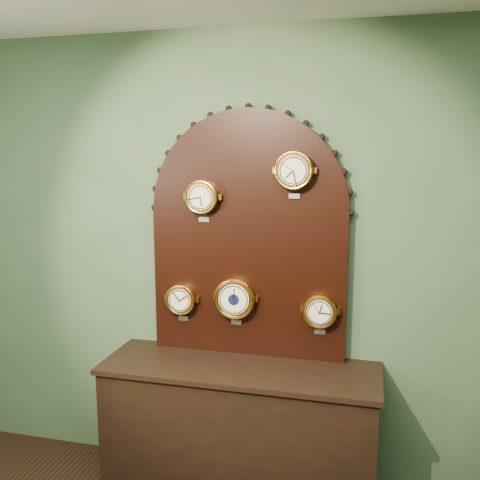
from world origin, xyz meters
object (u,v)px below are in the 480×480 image
(roman_clock, at_px, (202,197))
(display_board, at_px, (248,227))
(hygrometer, at_px, (181,299))
(barometer, at_px, (235,298))
(tide_clock, at_px, (320,311))
(arabic_clock, at_px, (294,171))
(shop_counter, at_px, (239,433))

(roman_clock, bearing_deg, display_board, 13.83)
(display_board, height_order, hygrometer, display_board)
(display_board, relative_size, barometer, 5.02)
(hygrometer, height_order, tide_clock, hygrometer)
(display_board, bearing_deg, arabic_clock, -13.22)
(display_board, distance_m, tide_clock, 0.66)
(display_board, height_order, barometer, display_board)
(arabic_clock, distance_m, tide_clock, 0.83)
(arabic_clock, height_order, barometer, arabic_clock)
(arabic_clock, height_order, hygrometer, arabic_clock)
(arabic_clock, relative_size, hygrometer, 1.11)
(shop_counter, height_order, barometer, barometer)
(hygrometer, relative_size, barometer, 0.81)
(roman_clock, height_order, hygrometer, roman_clock)
(roman_clock, distance_m, hygrometer, 0.66)
(hygrometer, bearing_deg, roman_clock, -0.11)
(shop_counter, xyz_separation_m, arabic_clock, (0.28, 0.15, 1.57))
(display_board, xyz_separation_m, arabic_clock, (0.28, -0.07, 0.34))
(roman_clock, xyz_separation_m, hygrometer, (-0.14, 0.00, -0.64))
(arabic_clock, xyz_separation_m, hygrometer, (-0.70, 0.00, -0.80))
(shop_counter, relative_size, hygrometer, 6.47)
(shop_counter, distance_m, display_board, 1.25)
(roman_clock, bearing_deg, tide_clock, 0.01)
(display_board, relative_size, tide_clock, 6.05)
(shop_counter, xyz_separation_m, tide_clock, (0.45, 0.15, 0.75))
(roman_clock, relative_size, barometer, 0.84)
(barometer, xyz_separation_m, tide_clock, (0.52, 0.00, -0.04))
(hygrometer, bearing_deg, tide_clock, -0.01)
(arabic_clock, bearing_deg, display_board, 166.78)
(shop_counter, bearing_deg, display_board, 90.00)
(display_board, distance_m, roman_clock, 0.33)
(display_board, relative_size, hygrometer, 6.19)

